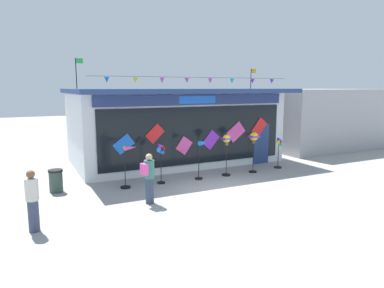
{
  "coord_description": "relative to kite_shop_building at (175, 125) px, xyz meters",
  "views": [
    {
      "loc": [
        -6.75,
        -10.53,
        3.81
      ],
      "look_at": [
        -0.21,
        2.63,
        1.43
      ],
      "focal_mm": 32.73,
      "sensor_mm": 36.0,
      "label": 1
    }
  ],
  "objects": [
    {
      "name": "neighbour_building",
      "position": [
        10.13,
        0.7,
        -0.05
      ],
      "size": [
        7.83,
        6.52,
        3.71
      ],
      "primitive_type": "cube",
      "color": "#99999E",
      "rests_on": "ground_plane"
    },
    {
      "name": "wind_spinner_far_left",
      "position": [
        -3.61,
        -3.83,
        -0.87
      ],
      "size": [
        0.7,
        0.39,
        1.64
      ],
      "color": "black",
      "rests_on": "ground_plane"
    },
    {
      "name": "ground_plane",
      "position": [
        -0.49,
        -6.06,
        -1.9
      ],
      "size": [
        80.0,
        80.0,
        0.0
      ],
      "primitive_type": "plane",
      "color": "#9E9B99"
    },
    {
      "name": "kite_shop_building",
      "position": [
        0.0,
        0.0,
        0.0
      ],
      "size": [
        10.47,
        6.21,
        5.11
      ],
      "color": "silver",
      "rests_on": "ground_plane"
    },
    {
      "name": "wind_spinner_center_right",
      "position": [
        0.73,
        -3.91,
        -0.49
      ],
      "size": [
        0.37,
        0.37,
        1.81
      ],
      "color": "black",
      "rests_on": "ground_plane"
    },
    {
      "name": "wind_spinner_center_left",
      "position": [
        -0.5,
        -3.92,
        -0.73
      ],
      "size": [
        0.56,
        0.33,
        1.64
      ],
      "color": "black",
      "rests_on": "ground_plane"
    },
    {
      "name": "trash_bin",
      "position": [
        -6.18,
        -3.2,
        -1.47
      ],
      "size": [
        0.52,
        0.52,
        0.84
      ],
      "color": "#2D4238",
      "rests_on": "ground_plane"
    },
    {
      "name": "wind_spinner_right",
      "position": [
        2.13,
        -3.95,
        -0.42
      ],
      "size": [
        0.4,
        0.4,
        1.84
      ],
      "color": "black",
      "rests_on": "ground_plane"
    },
    {
      "name": "person_near_camera",
      "position": [
        -3.54,
        -5.95,
        -1.01
      ],
      "size": [
        0.48,
        0.38,
        1.68
      ],
      "rotation": [
        0.0,
        0.0,
        1.86
      ],
      "color": "#333D56",
      "rests_on": "ground_plane"
    },
    {
      "name": "wind_spinner_far_right",
      "position": [
        3.73,
        -3.78,
        -0.97
      ],
      "size": [
        0.41,
        0.36,
        1.48
      ],
      "color": "black",
      "rests_on": "ground_plane"
    },
    {
      "name": "person_mid_plaza",
      "position": [
        -7.07,
        -6.75,
        -1.05
      ],
      "size": [
        0.34,
        0.34,
        1.68
      ],
      "rotation": [
        0.0,
        0.0,
        3.97
      ],
      "color": "#333D56",
      "rests_on": "ground_plane"
    },
    {
      "name": "wind_spinner_left",
      "position": [
        -2.29,
        -3.86,
        -0.75
      ],
      "size": [
        0.45,
        0.32,
        1.63
      ],
      "color": "black",
      "rests_on": "ground_plane"
    }
  ]
}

